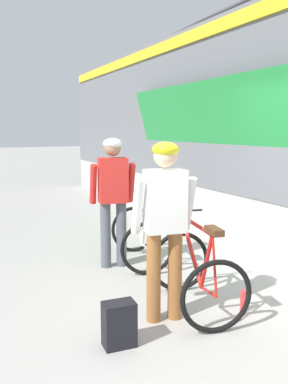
# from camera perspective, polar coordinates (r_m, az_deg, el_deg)

# --- Properties ---
(ground_plane) EXTENTS (80.00, 80.00, 0.00)m
(ground_plane) POSITION_cam_1_polar(r_m,az_deg,el_deg) (4.30, 7.62, -17.03)
(ground_plane) COLOR #A09E99
(cyclist_near_in_red) EXTENTS (0.65, 0.38, 1.76)m
(cyclist_near_in_red) POSITION_cam_1_polar(r_m,az_deg,el_deg) (5.39, -4.44, 0.15)
(cyclist_near_in_red) COLOR #4C515B
(cyclist_near_in_red) RESTS_ON ground
(cyclist_far_in_white) EXTENTS (0.65, 0.38, 1.76)m
(cyclist_far_in_white) POSITION_cam_1_polar(r_m,az_deg,el_deg) (3.85, 2.97, -3.42)
(cyclist_far_in_white) COLOR #935B2D
(cyclist_far_in_white) RESTS_ON ground
(bicycle_near_white) EXTENTS (0.96, 1.21, 0.99)m
(bicycle_near_white) POSITION_cam_1_polar(r_m,az_deg,el_deg) (5.67, -0.52, -6.13)
(bicycle_near_white) COLOR black
(bicycle_near_white) RESTS_ON ground
(bicycle_far_red) EXTENTS (0.91, 1.19, 0.99)m
(bicycle_far_red) POSITION_cam_1_polar(r_m,az_deg,el_deg) (4.26, 7.47, -11.37)
(bicycle_far_red) COLOR black
(bicycle_far_red) RESTS_ON ground
(backpack_on_platform) EXTENTS (0.29, 0.20, 0.40)m
(backpack_on_platform) POSITION_cam_1_polar(r_m,az_deg,el_deg) (3.66, -3.57, -18.30)
(backpack_on_platform) COLOR black
(backpack_on_platform) RESTS_ON ground
(water_bottle_near_the_bikes) EXTENTS (0.07, 0.07, 0.23)m
(water_bottle_near_the_bikes) POSITION_cam_1_polar(r_m,az_deg,el_deg) (4.42, 14.01, -14.81)
(water_bottle_near_the_bikes) COLOR red
(water_bottle_near_the_bikes) RESTS_ON ground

